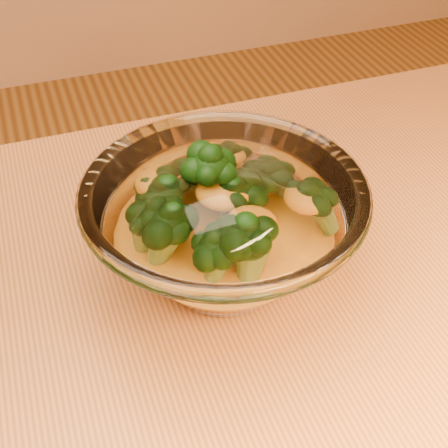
# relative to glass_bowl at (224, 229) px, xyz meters

# --- Properties ---
(glass_bowl) EXTENTS (0.24, 0.24, 0.11)m
(glass_bowl) POSITION_rel_glass_bowl_xyz_m (0.00, 0.00, 0.00)
(glass_bowl) COLOR white
(glass_bowl) RESTS_ON table
(cheese_sauce) EXTENTS (0.14, 0.14, 0.04)m
(cheese_sauce) POSITION_rel_glass_bowl_xyz_m (0.00, 0.00, -0.02)
(cheese_sauce) COLOR orange
(cheese_sauce) RESTS_ON glass_bowl
(broccoli_heap) EXTENTS (0.17, 0.16, 0.09)m
(broccoli_heap) POSITION_rel_glass_bowl_xyz_m (-0.00, 0.01, 0.02)
(broccoli_heap) COLOR black
(broccoli_heap) RESTS_ON cheese_sauce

